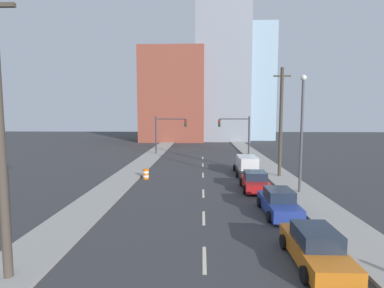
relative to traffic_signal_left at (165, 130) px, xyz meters
name	(u,v)px	position (x,y,z in m)	size (l,w,h in m)	color
sidewalk_left	(159,149)	(-1.82, 6.23, -3.70)	(2.78, 94.29, 0.17)	#9E9B93
sidewalk_right	(246,150)	(13.01, 6.23, -3.70)	(2.78, 94.29, 0.17)	#9E9B93
lane_stripe_at_8m	(204,259)	(5.59, -32.52, -3.78)	(0.16, 2.40, 0.01)	beige
lane_stripe_at_13m	(204,218)	(5.59, -27.47, -3.78)	(0.16, 2.40, 0.01)	beige
lane_stripe_at_19m	(203,193)	(5.59, -22.01, -3.78)	(0.16, 2.40, 0.01)	beige
lane_stripe_at_26m	(203,175)	(5.59, -15.04, -3.78)	(0.16, 2.40, 0.01)	beige
lane_stripe_at_32m	(203,165)	(5.59, -9.07, -3.78)	(0.16, 2.40, 0.01)	beige
lane_stripe_at_38m	(203,158)	(5.59, -3.23, -3.78)	(0.16, 2.40, 0.01)	beige
building_brick_left	(174,96)	(-1.12, 26.28, 6.44)	(14.00, 16.00, 20.44)	brown
building_office_center	(221,77)	(10.00, 30.28, 11.47)	(12.00, 20.00, 30.51)	gray
building_glass_right	(242,86)	(15.88, 34.28, 9.61)	(13.00, 20.00, 26.78)	#99B7CC
traffic_signal_left	(165,130)	(0.00, 0.00, 0.00)	(4.71, 0.35, 5.77)	#38383D
traffic_signal_right	(240,130)	(11.05, 0.00, 0.00)	(4.71, 0.35, 5.77)	#38383D
utility_pole_left_near	(0,134)	(-1.56, -34.38, 1.58)	(1.60, 0.32, 10.48)	#473D33
utility_pole_right_mid	(281,122)	(12.94, -15.89, 1.55)	(1.60, 0.32, 10.41)	#473D33
traffic_barrel	(146,174)	(0.22, -17.02, -3.31)	(0.56, 0.56, 0.95)	orange
street_lamp	(302,126)	(12.93, -21.92, 1.36)	(0.44, 0.44, 8.95)	#4C4C51
sedan_orange	(315,248)	(10.07, -32.77, -3.10)	(2.01, 4.54, 1.51)	orange
sedan_blue	(279,203)	(10.16, -26.64, -3.09)	(2.05, 4.49, 1.55)	navy
sedan_red	(255,182)	(9.75, -20.82, -3.10)	(2.27, 4.31, 1.50)	red
box_truck_black	(247,166)	(10.04, -14.40, -2.91)	(2.52, 5.54, 1.84)	black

